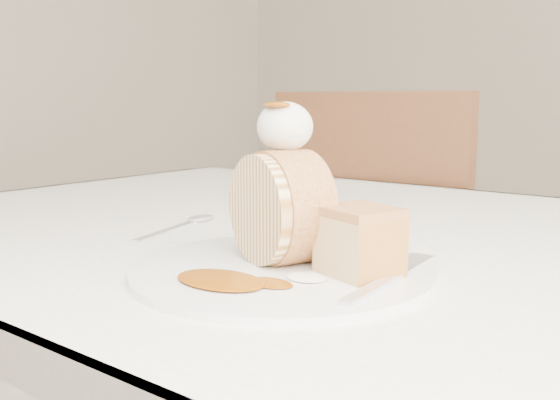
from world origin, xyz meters
The scene contains 10 objects.
table centered at (0.00, 0.20, 0.66)m, with size 1.40×0.90×0.75m.
chair_far centered at (-0.28, 0.78, 0.53)m, with size 0.47×0.47×0.93m.
plate centered at (0.03, -0.01, 0.75)m, with size 0.29×0.29×0.01m, color white.
roulade_slice centered at (0.02, 0.00, 0.81)m, with size 0.11×0.11×0.06m, color beige.
cake_chunk centered at (0.10, 0.01, 0.78)m, with size 0.06×0.06×0.05m, color #C9844C.
whipped_cream centered at (0.01, 0.02, 0.89)m, with size 0.06×0.06×0.05m, color white.
caramel_drizzle centered at (0.01, 0.00, 0.91)m, with size 0.03×0.02×0.01m, color #833D05.
caramel_pool centered at (0.02, -0.08, 0.76)m, with size 0.09×0.06×0.00m, color #833D05, non-canonical shape.
fork centered at (0.14, -0.01, 0.76)m, with size 0.02×0.17×0.00m, color silver.
spoon centered at (-0.20, 0.05, 0.75)m, with size 0.02×0.16×0.00m, color silver.
Camera 1 is at (0.38, -0.47, 0.91)m, focal length 40.00 mm.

